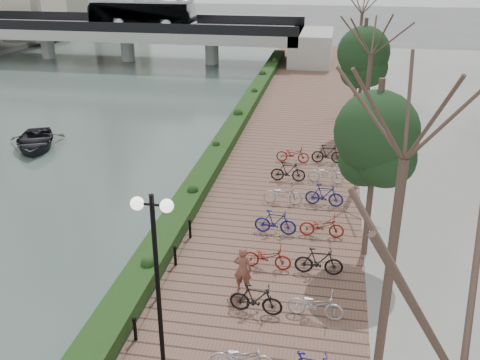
# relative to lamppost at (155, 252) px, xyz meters

# --- Properties ---
(river_water) EXTENTS (30.00, 130.00, 0.02)m
(river_water) POSITION_rel_lamppost_xyz_m (-17.62, 23.19, -4.23)
(river_water) COLOR #4D605A
(river_water) RESTS_ON ground
(promenade) EXTENTS (8.00, 75.00, 0.50)m
(promenade) POSITION_rel_lamppost_xyz_m (1.38, 15.69, -3.99)
(promenade) COLOR brown
(promenade) RESTS_ON ground
(hedge) EXTENTS (1.10, 56.00, 0.60)m
(hedge) POSITION_rel_lamppost_xyz_m (-2.02, 18.19, -3.44)
(hedge) COLOR #1B3111
(hedge) RESTS_ON promenade
(chain_fence) EXTENTS (0.10, 14.10, 0.70)m
(chain_fence) POSITION_rel_lamppost_xyz_m (-1.22, 0.19, -3.39)
(chain_fence) COLOR black
(chain_fence) RESTS_ON promenade
(lamppost) EXTENTS (1.02, 0.32, 5.24)m
(lamppost) POSITION_rel_lamppost_xyz_m (0.00, 0.00, 0.00)
(lamppost) COLOR black
(lamppost) RESTS_ON promenade
(pedestrian) EXTENTS (0.62, 0.44, 1.62)m
(pedestrian) POSITION_rel_lamppost_xyz_m (1.38, 4.11, -2.93)
(pedestrian) COLOR brown
(pedestrian) RESTS_ON promenade
(bicycle_parking) EXTENTS (2.40, 17.32, 1.00)m
(bicycle_parking) POSITION_rel_lamppost_xyz_m (2.87, 8.24, -3.27)
(bicycle_parking) COLOR #B2B2B7
(bicycle_parking) RESTS_ON promenade
(street_trees) EXTENTS (3.20, 37.12, 6.80)m
(street_trees) POSITION_rel_lamppost_xyz_m (5.38, 10.87, -0.56)
(street_trees) COLOR #3B2D22
(street_trees) RESTS_ON promenade
(bridge) EXTENTS (36.00, 10.77, 6.50)m
(bridge) POSITION_rel_lamppost_xyz_m (-17.24, 43.19, -0.87)
(bridge) COLOR #AAA9A4
(bridge) RESTS_ON ground
(boat) EXTENTS (4.69, 5.36, 0.92)m
(boat) POSITION_rel_lamppost_xyz_m (-13.21, 16.68, -3.76)
(boat) COLOR black
(boat) RESTS_ON river_water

